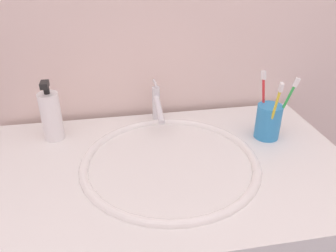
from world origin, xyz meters
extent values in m
cube|color=beige|center=(0.00, 0.33, 1.20)|extent=(2.15, 0.04, 2.40)
cube|color=white|center=(0.00, 0.00, 0.84)|extent=(0.95, 0.58, 0.05)
ellipsoid|color=white|center=(0.01, 0.01, 0.81)|extent=(0.40, 0.40, 0.10)
torus|color=white|center=(0.01, 0.01, 0.86)|extent=(0.46, 0.46, 0.02)
cylinder|color=#595B60|center=(0.01, 0.01, 0.77)|extent=(0.03, 0.03, 0.01)
cylinder|color=silver|center=(0.01, 0.24, 0.92)|extent=(0.02, 0.02, 0.11)
cylinder|color=silver|center=(0.01, 0.19, 0.93)|extent=(0.02, 0.12, 0.05)
cylinder|color=silver|center=(0.01, 0.26, 0.98)|extent=(0.01, 0.05, 0.01)
cylinder|color=#338CCC|center=(0.31, 0.08, 0.91)|extent=(0.07, 0.07, 0.10)
cylinder|color=yellow|center=(0.30, 0.05, 0.95)|extent=(0.01, 0.05, 0.17)
cube|color=white|center=(0.30, 0.03, 1.04)|extent=(0.01, 0.02, 0.03)
cylinder|color=red|center=(0.30, 0.11, 0.95)|extent=(0.02, 0.04, 0.17)
cube|color=white|center=(0.29, 0.12, 1.04)|extent=(0.01, 0.02, 0.03)
cylinder|color=green|center=(0.33, 0.07, 0.95)|extent=(0.05, 0.03, 0.17)
cube|color=white|center=(0.36, 0.06, 1.04)|extent=(0.02, 0.01, 0.03)
cylinder|color=white|center=(-0.29, 0.19, 0.93)|extent=(0.06, 0.06, 0.14)
cylinder|color=black|center=(-0.29, 0.19, 1.01)|extent=(0.02, 0.02, 0.02)
cube|color=black|center=(-0.29, 0.17, 1.03)|extent=(0.02, 0.04, 0.02)
camera|label=1|loc=(-0.12, -0.68, 1.35)|focal=35.62mm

